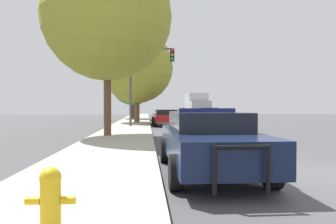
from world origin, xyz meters
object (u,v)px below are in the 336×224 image
(traffic_light, at_px, (147,71))
(car_background_distant, at_px, (188,112))
(tree_sidewalk_mid, at_px, (137,67))
(tree_sidewalk_near, at_px, (107,16))
(fire_hydrant, at_px, (51,197))
(car_background_oncoming, at_px, (209,114))
(tree_sidewalk_far, at_px, (133,83))
(box_truck, at_px, (197,105))
(police_car, at_px, (208,140))
(car_background_midblock, at_px, (166,117))

(traffic_light, relative_size, car_background_distant, 1.35)
(car_background_distant, xyz_separation_m, tree_sidewalk_mid, (-7.18, -21.35, 4.27))
(traffic_light, height_order, tree_sidewalk_near, tree_sidewalk_near)
(fire_hydrant, distance_m, car_background_distant, 47.02)
(fire_hydrant, xyz_separation_m, tree_sidewalk_near, (-0.81, 12.19, 5.35))
(fire_hydrant, xyz_separation_m, car_background_oncoming, (7.09, 27.59, 0.24))
(fire_hydrant, bearing_deg, tree_sidewalk_mid, 89.48)
(tree_sidewalk_far, bearing_deg, box_truck, 12.65)
(police_car, relative_size, car_background_distant, 1.18)
(police_car, height_order, tree_sidewalk_near, tree_sidewalk_near)
(police_car, bearing_deg, tree_sidewalk_far, -84.87)
(car_background_distant, bearing_deg, tree_sidewalk_near, -98.98)
(car_background_midblock, height_order, box_truck, box_truck)
(traffic_light, distance_m, car_background_midblock, 4.09)
(tree_sidewalk_near, bearing_deg, police_car, -68.80)
(fire_hydrant, height_order, car_background_midblock, car_background_midblock)
(car_background_distant, relative_size, tree_sidewalk_near, 0.48)
(tree_sidewalk_far, height_order, tree_sidewalk_near, tree_sidewalk_near)
(car_background_oncoming, relative_size, tree_sidewalk_mid, 0.57)
(box_truck, bearing_deg, traffic_light, 68.97)
(car_background_midblock, xyz_separation_m, tree_sidewalk_mid, (-2.33, 3.50, 4.28))
(box_truck, distance_m, tree_sidewalk_mid, 13.04)
(police_car, relative_size, fire_hydrant, 6.90)
(police_car, xyz_separation_m, box_truck, (4.66, 31.93, 0.90))
(traffic_light, relative_size, tree_sidewalk_mid, 0.71)
(car_background_oncoming, height_order, tree_sidewalk_mid, tree_sidewalk_mid)
(police_car, distance_m, box_truck, 32.28)
(traffic_light, bearing_deg, box_truck, 69.12)
(traffic_light, height_order, car_background_midblock, traffic_light)
(fire_hydrant, bearing_deg, car_background_midblock, 83.26)
(fire_hydrant, distance_m, car_background_midblock, 21.74)
(traffic_light, height_order, car_background_oncoming, traffic_light)
(tree_sidewalk_far, bearing_deg, tree_sidewalk_near, -90.86)
(traffic_light, bearing_deg, car_background_midblock, 51.40)
(car_background_distant, distance_m, car_background_midblock, 25.32)
(police_car, bearing_deg, traffic_light, -85.59)
(tree_sidewalk_mid, relative_size, tree_sidewalk_near, 0.91)
(fire_hydrant, bearing_deg, car_background_oncoming, 75.59)
(fire_hydrant, distance_m, car_background_oncoming, 28.49)
(traffic_light, relative_size, box_truck, 0.83)
(box_truck, bearing_deg, tree_sidewalk_far, 12.51)
(car_background_oncoming, height_order, tree_sidewalk_near, tree_sidewalk_near)
(fire_hydrant, height_order, tree_sidewalk_mid, tree_sidewalk_mid)
(car_background_midblock, relative_size, box_truck, 0.58)
(car_background_oncoming, bearing_deg, tree_sidewalk_far, -35.77)
(police_car, xyz_separation_m, tree_sidewalk_mid, (-2.26, 21.39, 4.23))
(fire_hydrant, relative_size, tree_sidewalk_mid, 0.09)
(fire_hydrant, height_order, tree_sidewalk_near, tree_sidewalk_near)
(police_car, relative_size, car_background_midblock, 1.24)
(car_background_midblock, bearing_deg, car_background_distant, 76.91)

